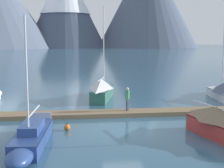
{
  "coord_description": "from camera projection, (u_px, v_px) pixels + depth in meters",
  "views": [
    {
      "loc": [
        -3.06,
        -18.89,
        5.36
      ],
      "look_at": [
        0.0,
        6.0,
        2.0
      ],
      "focal_mm": 52.8,
      "sensor_mm": 36.0,
      "label": 1
    }
  ],
  "objects": [
    {
      "name": "dock",
      "position": [
        115.0,
        113.0,
        23.58
      ],
      "size": [
        26.42,
        1.79,
        0.3
      ],
      "color": "#846B4C",
      "rests_on": "ground"
    },
    {
      "name": "sailboat_mid_dock_starboard",
      "position": [
        223.0,
        125.0,
        17.7
      ],
      "size": [
        2.57,
        6.17,
        8.41
      ],
      "color": "#B2332D",
      "rests_on": "ground"
    },
    {
      "name": "ground_plane",
      "position": [
        124.0,
        130.0,
        19.67
      ],
      "size": [
        700.0,
        700.0,
        0.0
      ],
      "primitive_type": "plane",
      "color": "#335B75"
    },
    {
      "name": "sailboat_second_berth",
      "position": [
        30.0,
        139.0,
        16.32
      ],
      "size": [
        1.77,
        6.73,
        6.5
      ],
      "color": "navy",
      "rests_on": "ground"
    },
    {
      "name": "mooring_buoy_channel_marker",
      "position": [
        67.0,
        127.0,
        19.63
      ],
      "size": [
        0.38,
        0.38,
        0.46
      ],
      "color": "orange",
      "rests_on": "ground"
    },
    {
      "name": "mountain_central_massif",
      "position": [
        65.0,
        4.0,
        227.1
      ],
      "size": [
        56.15,
        56.15,
        56.17
      ],
      "color": "#424C60",
      "rests_on": "ground"
    },
    {
      "name": "sailboat_mid_dock_port",
      "position": [
        103.0,
        89.0,
        29.91
      ],
      "size": [
        2.89,
        6.67,
        8.41
      ],
      "color": "#336B56",
      "rests_on": "ground"
    },
    {
      "name": "person_on_dock",
      "position": [
        127.0,
        97.0,
        23.67
      ],
      "size": [
        0.36,
        0.55,
        1.69
      ],
      "color": "#384256",
      "rests_on": "dock"
    }
  ]
}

